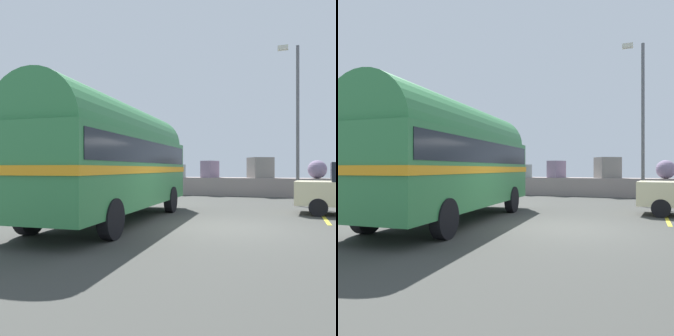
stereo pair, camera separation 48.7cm
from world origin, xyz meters
The scene contains 4 objects.
ground centered at (0.00, 0.00, 0.01)m, with size 32.00×26.00×0.02m.
breakwater centered at (0.42, 11.76, 0.76)m, with size 31.36×2.47×2.50m.
vintage_coach centered at (-3.52, -0.03, 2.05)m, with size 2.96×8.72×3.70m.
lamp_post centered at (1.91, 6.48, 3.94)m, with size 0.90×0.40×7.05m.
Camera 2 is at (2.04, -9.45, 1.66)m, focal length 36.94 mm.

